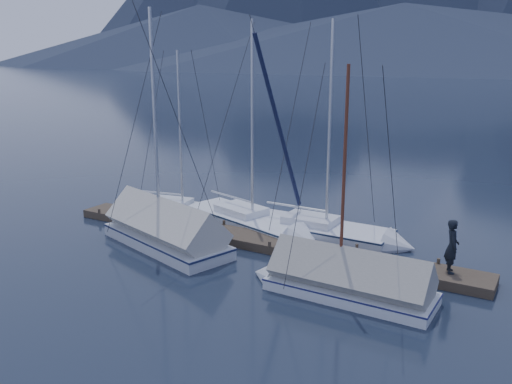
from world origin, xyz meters
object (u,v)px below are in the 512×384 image
sailboat_open_mid (260,225)px  person (452,246)px  sailboat_covered_near (336,282)px  sailboat_open_right (337,234)px  sailboat_open_left (191,212)px  sailboat_covered_far (158,232)px

sailboat_open_mid → person: sailboat_open_mid is taller
sailboat_covered_near → person: 4.19m
sailboat_open_mid → sailboat_open_right: 3.44m
sailboat_open_mid → sailboat_open_left: bearing=176.5°
sailboat_open_mid → person: 8.58m
sailboat_open_left → sailboat_open_mid: bearing=-3.5°
sailboat_covered_near → sailboat_open_mid: bearing=139.6°
sailboat_open_left → sailboat_covered_near: (9.31, -4.80, 0.25)m
sailboat_open_mid → sailboat_open_right: bearing=9.1°
sailboat_open_mid → sailboat_open_right: size_ratio=1.01×
sailboat_covered_near → person: sailboat_covered_near is taller
sailboat_open_mid → sailboat_covered_far: size_ratio=0.97×
sailboat_covered_near → person: size_ratio=4.34×
sailboat_open_right → person: (4.94, -2.28, 1.09)m
sailboat_open_right → person: size_ratio=5.25×
person → sailboat_open_right: bearing=44.4°
sailboat_open_right → sailboat_open_left: bearing=-177.7°
sailboat_open_mid → person: size_ratio=5.29×
sailboat_covered_near → sailboat_covered_far: (-8.06, 0.89, 0.09)m
sailboat_covered_far → sailboat_open_right: bearing=34.6°
sailboat_open_left → person: bearing=-9.2°
sailboat_open_mid → sailboat_covered_far: bearing=-126.5°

